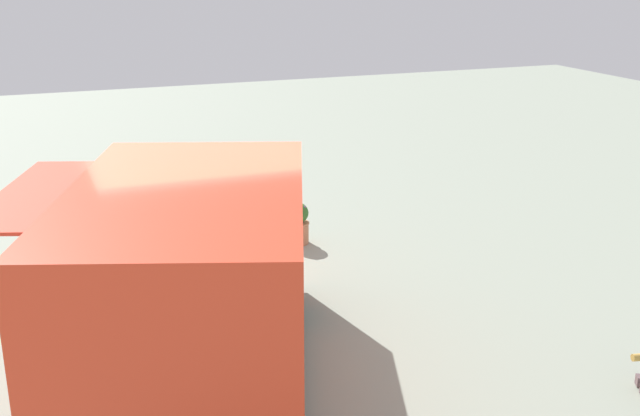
{
  "coord_description": "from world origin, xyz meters",
  "views": [
    {
      "loc": [
        -8.1,
        1.78,
        4.37
      ],
      "look_at": [
        1.05,
        -1.73,
        1.23
      ],
      "focal_mm": 43.73,
      "sensor_mm": 36.0,
      "label": 1
    }
  ],
  "objects": [
    {
      "name": "planter_flowering_far",
      "position": [
        3.06,
        -2.08,
        0.35
      ],
      "size": [
        0.44,
        0.44,
        0.69
      ],
      "color": "#C27A55",
      "rests_on": "ground_plane"
    },
    {
      "name": "ground_plane",
      "position": [
        0.0,
        0.0,
        0.0
      ],
      "size": [
        40.0,
        40.0,
        0.0
      ],
      "primitive_type": "plane",
      "color": "#98A28F"
    },
    {
      "name": "food_truck",
      "position": [
        -0.83,
        0.3,
        1.17
      ],
      "size": [
        5.55,
        3.97,
        2.43
      ],
      "color": "#ED4024",
      "rests_on": "ground_plane"
    },
    {
      "name": "planter_flowering_near",
      "position": [
        4.21,
        0.4,
        0.44
      ],
      "size": [
        0.59,
        0.59,
        0.85
      ],
      "color": "#BC6B51",
      "rests_on": "ground_plane"
    }
  ]
}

